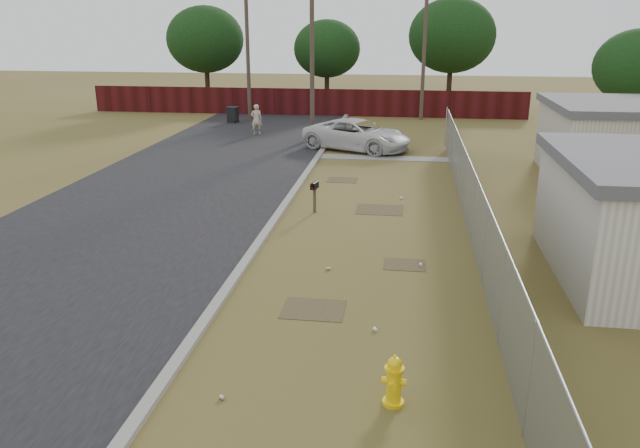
# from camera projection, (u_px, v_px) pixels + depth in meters

# --- Properties ---
(ground) EXTENTS (120.00, 120.00, 0.00)m
(ground) POSITION_uv_depth(u_px,v_px,m) (365.00, 238.00, 18.58)
(ground) COLOR brown
(ground) RESTS_ON ground
(street) EXTENTS (15.10, 60.00, 0.12)m
(street) POSITION_uv_depth(u_px,v_px,m) (222.00, 170.00, 27.04)
(street) COLOR black
(street) RESTS_ON ground
(chainlink_fence) EXTENTS (0.10, 27.06, 2.02)m
(chainlink_fence) POSITION_uv_depth(u_px,v_px,m) (471.00, 207.00, 18.89)
(chainlink_fence) COLOR gray
(chainlink_fence) RESTS_ON ground
(privacy_fence) EXTENTS (30.00, 0.12, 1.80)m
(privacy_fence) POSITION_uv_depth(u_px,v_px,m) (303.00, 102.00, 42.63)
(privacy_fence) COLOR #420E11
(privacy_fence) RESTS_ON ground
(utility_poles) EXTENTS (12.60, 8.24, 9.00)m
(utility_poles) POSITION_uv_depth(u_px,v_px,m) (329.00, 47.00, 37.07)
(utility_poles) COLOR #4C3C32
(utility_poles) RESTS_ON ground
(horizon_trees) EXTENTS (33.32, 31.94, 7.78)m
(horizon_trees) POSITION_uv_depth(u_px,v_px,m) (406.00, 47.00, 39.22)
(horizon_trees) COLOR #322516
(horizon_trees) RESTS_ON ground
(fire_hydrant) EXTENTS (0.42, 0.42, 0.92)m
(fire_hydrant) POSITION_uv_depth(u_px,v_px,m) (394.00, 382.00, 10.39)
(fire_hydrant) COLOR yellow
(fire_hydrant) RESTS_ON ground
(mailbox) EXTENTS (0.24, 0.47, 1.07)m
(mailbox) POSITION_uv_depth(u_px,v_px,m) (315.00, 188.00, 20.81)
(mailbox) COLOR brown
(mailbox) RESTS_ON ground
(pickup_truck) EXTENTS (6.01, 4.54, 1.52)m
(pickup_truck) POSITION_uv_depth(u_px,v_px,m) (358.00, 135.00, 31.09)
(pickup_truck) COLOR silver
(pickup_truck) RESTS_ON ground
(pedestrian) EXTENTS (0.70, 0.54, 1.72)m
(pedestrian) POSITION_uv_depth(u_px,v_px,m) (256.00, 120.00, 35.25)
(pedestrian) COLOR #CBB395
(pedestrian) RESTS_ON ground
(trash_bin) EXTENTS (0.72, 0.78, 1.00)m
(trash_bin) POSITION_uv_depth(u_px,v_px,m) (233.00, 115.00, 39.59)
(trash_bin) COLOR black
(trash_bin) RESTS_ON ground
(scattered_litter) EXTENTS (3.55, 13.28, 0.07)m
(scattered_litter) POSITION_uv_depth(u_px,v_px,m) (362.00, 275.00, 15.78)
(scattered_litter) COLOR white
(scattered_litter) RESTS_ON ground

